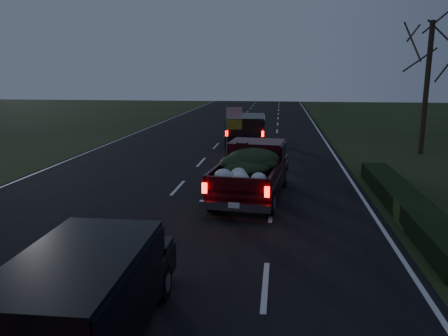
# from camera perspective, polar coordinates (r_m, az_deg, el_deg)

# --- Properties ---
(ground) EXTENTS (120.00, 120.00, 0.00)m
(ground) POSITION_cam_1_polar(r_m,az_deg,el_deg) (12.21, -11.49, -8.57)
(ground) COLOR black
(ground) RESTS_ON ground
(road_asphalt) EXTENTS (14.00, 120.00, 0.02)m
(road_asphalt) POSITION_cam_1_polar(r_m,az_deg,el_deg) (12.20, -11.49, -8.52)
(road_asphalt) COLOR black
(road_asphalt) RESTS_ON ground
(hedge_row) EXTENTS (1.00, 10.00, 0.60)m
(hedge_row) POSITION_cam_1_polar(r_m,az_deg,el_deg) (14.89, 22.64, -4.27)
(hedge_row) COLOR black
(hedge_row) RESTS_ON ground
(bare_tree_far) EXTENTS (3.60, 3.60, 7.00)m
(bare_tree_far) POSITION_cam_1_polar(r_m,az_deg,el_deg) (25.96, 25.27, 13.16)
(bare_tree_far) COLOR black
(bare_tree_far) RESTS_ON ground
(pickup_truck) EXTENTS (2.62, 5.56, 2.82)m
(pickup_truck) POSITION_cam_1_polar(r_m,az_deg,el_deg) (15.34, 3.71, 0.03)
(pickup_truck) COLOR #33070C
(pickup_truck) RESTS_ON ground
(lead_suv) EXTENTS (2.37, 5.33, 1.51)m
(lead_suv) POSITION_cam_1_polar(r_m,az_deg,el_deg) (26.29, 2.96, 5.32)
(lead_suv) COLOR black
(lead_suv) RESTS_ON ground
(rear_suv) EXTENTS (2.17, 4.59, 1.31)m
(rear_suv) POSITION_cam_1_polar(r_m,az_deg,el_deg) (7.38, -18.00, -14.88)
(rear_suv) COLOR black
(rear_suv) RESTS_ON ground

